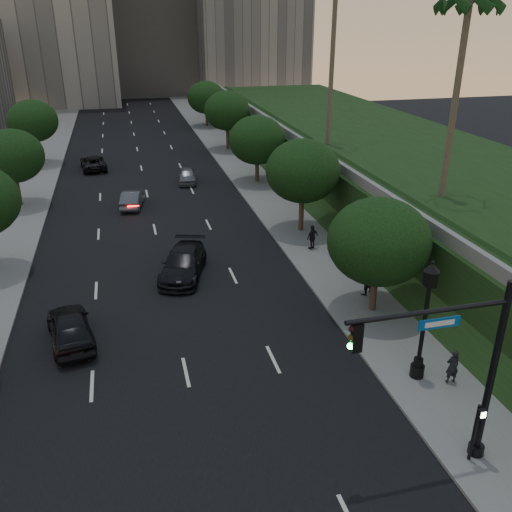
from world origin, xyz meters
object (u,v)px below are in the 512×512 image
object	(u,v)px
sedan_far_left	(93,163)
pedestrian_c	(312,237)
sedan_near_left	(70,327)
pedestrian_b	(366,279)
sedan_mid_left	(132,199)
pedestrian_a	(452,366)
sedan_near_right	(183,263)
street_lamp	(423,326)
sedan_far_right	(187,176)
traffic_signal_mast	(463,376)

from	to	relation	value
sedan_far_left	pedestrian_c	xyz separation A→B (m)	(14.65, -25.30, 0.28)
sedan_near_left	pedestrian_b	world-z (taller)	pedestrian_b
sedan_mid_left	pedestrian_c	world-z (taller)	pedestrian_c
sedan_mid_left	pedestrian_a	distance (m)	29.84
sedan_near_right	pedestrian_c	distance (m)	8.96
street_lamp	pedestrian_b	bearing A→B (deg)	82.48
sedan_far_right	pedestrian_a	bearing A→B (deg)	-72.31
sedan_near_right	sedan_far_left	bearing A→B (deg)	119.74
street_lamp	pedestrian_c	size ratio (longest dim) A/B	3.37
sedan_near_left	sedan_far_right	bearing A→B (deg)	-119.53
sedan_far_left	pedestrian_a	size ratio (longest dim) A/B	3.18
traffic_signal_mast	sedan_far_left	bearing A→B (deg)	106.40
sedan_far_right	pedestrian_b	bearing A→B (deg)	-69.00
sedan_near_right	sedan_far_right	world-z (taller)	sedan_near_right
sedan_far_right	pedestrian_b	size ratio (longest dim) A/B	2.20
pedestrian_c	sedan_far_right	bearing A→B (deg)	-99.87
sedan_near_left	sedan_far_right	size ratio (longest dim) A/B	1.19
traffic_signal_mast	sedan_near_left	world-z (taller)	traffic_signal_mast
sedan_near_right	pedestrian_b	size ratio (longest dim) A/B	3.05
pedestrian_b	traffic_signal_mast	bearing A→B (deg)	60.85
street_lamp	sedan_near_left	world-z (taller)	street_lamp
sedan_near_right	pedestrian_b	world-z (taller)	pedestrian_b
sedan_far_left	pedestrian_a	xyz separation A→B (m)	(15.54, -40.36, 0.24)
sedan_far_left	pedestrian_b	distance (m)	35.60
street_lamp	sedan_far_right	distance (m)	33.06
pedestrian_c	sedan_near_right	bearing A→B (deg)	-17.12
traffic_signal_mast	pedestrian_b	distance (m)	12.62
pedestrian_a	pedestrian_b	bearing A→B (deg)	-85.27
sedan_mid_left	sedan_near_right	size ratio (longest dim) A/B	0.76
sedan_near_left	sedan_mid_left	distance (m)	20.22
sedan_mid_left	pedestrian_a	bearing A→B (deg)	124.20
street_lamp	pedestrian_b	world-z (taller)	street_lamp
traffic_signal_mast	sedan_far_right	bearing A→B (deg)	96.70
pedestrian_a	street_lamp	bearing A→B (deg)	-27.87
street_lamp	sedan_mid_left	distance (m)	28.78
pedestrian_c	pedestrian_b	bearing A→B (deg)	67.74
sedan_far_right	pedestrian_c	bearing A→B (deg)	-65.74
sedan_far_left	pedestrian_b	size ratio (longest dim) A/B	2.76
street_lamp	pedestrian_b	size ratio (longest dim) A/B	3.08
street_lamp	traffic_signal_mast	bearing A→B (deg)	-106.27
sedan_near_left	pedestrian_c	distance (m)	16.80
sedan_near_right	street_lamp	bearing A→B (deg)	-38.56
pedestrian_a	pedestrian_c	xyz separation A→B (m)	(-0.88, 15.07, 0.04)
street_lamp	sedan_mid_left	world-z (taller)	street_lamp
traffic_signal_mast	sedan_far_left	size ratio (longest dim) A/B	1.39
sedan_mid_left	sedan_near_right	xyz separation A→B (m)	(2.47, -13.90, 0.11)
traffic_signal_mast	pedestrian_b	size ratio (longest dim) A/B	3.83
pedestrian_a	pedestrian_c	size ratio (longest dim) A/B	0.95
sedan_far_left	sedan_far_right	size ratio (longest dim) A/B	1.25
traffic_signal_mast	sedan_near_right	distance (m)	18.88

